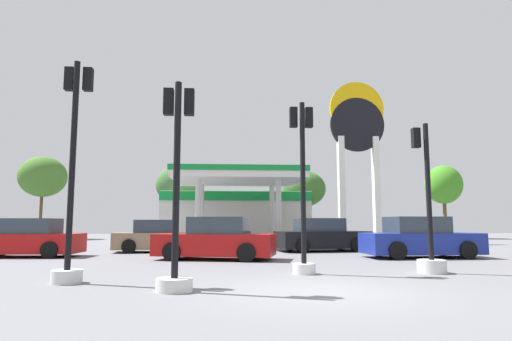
{
  "coord_description": "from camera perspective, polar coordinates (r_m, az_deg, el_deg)",
  "views": [
    {
      "loc": [
        -1.87,
        -8.9,
        1.38
      ],
      "look_at": [
        -0.38,
        12.45,
        3.91
      ],
      "focal_mm": 30.75,
      "sensor_mm": 36.0,
      "label": 1
    }
  ],
  "objects": [
    {
      "name": "car_2",
      "position": [
        18.58,
        20.56,
        -8.35
      ],
      "size": [
        4.54,
        2.2,
        1.6
      ],
      "color": "black",
      "rests_on": "ground"
    },
    {
      "name": "tree_2",
      "position": [
        37.92,
        6.28,
        -2.42
      ],
      "size": [
        3.69,
        3.69,
        5.77
      ],
      "color": "brown",
      "rests_on": "ground"
    },
    {
      "name": "station_pole_sign",
      "position": [
        30.7,
        13.08,
        3.78
      ],
      "size": [
        3.73,
        0.56,
        11.01
      ],
      "color": "white",
      "rests_on": "ground"
    },
    {
      "name": "traffic_signal_0",
      "position": [
        13.15,
        21.61,
        -7.76
      ],
      "size": [
        0.77,
        0.77,
        4.17
      ],
      "color": "silver",
      "rests_on": "ground"
    },
    {
      "name": "tree_3",
      "position": [
        41.55,
        23.21,
        -1.73
      ],
      "size": [
        3.16,
        3.16,
        6.31
      ],
      "color": "brown",
      "rests_on": "ground"
    },
    {
      "name": "tree_1",
      "position": [
        37.39,
        -10.03,
        -1.85
      ],
      "size": [
        3.81,
        3.81,
        6.13
      ],
      "color": "brown",
      "rests_on": "ground"
    },
    {
      "name": "traffic_signal_2",
      "position": [
        12.13,
        6.11,
        -3.65
      ],
      "size": [
        0.65,
        0.66,
        4.72
      ],
      "color": "silver",
      "rests_on": "ground"
    },
    {
      "name": "car_1",
      "position": [
        21.52,
        8.56,
        -8.45
      ],
      "size": [
        4.66,
        2.64,
        1.57
      ],
      "color": "black",
      "rests_on": "ground"
    },
    {
      "name": "car_6",
      "position": [
        21.28,
        -12.51,
        -8.49
      ],
      "size": [
        4.32,
        2.23,
        1.49
      ],
      "color": "black",
      "rests_on": "ground"
    },
    {
      "name": "ground_plane",
      "position": [
        9.2,
        8.08,
        -15.33
      ],
      "size": [
        90.0,
        90.0,
        0.0
      ],
      "primitive_type": "plane",
      "color": "slate",
      "rests_on": "ground"
    },
    {
      "name": "tree_0",
      "position": [
        40.97,
        -25.99,
        -0.75
      ],
      "size": [
        3.88,
        3.88,
        6.9
      ],
      "color": "brown",
      "rests_on": "ground"
    },
    {
      "name": "traffic_signal_3",
      "position": [
        9.2,
        -10.36,
        -5.19
      ],
      "size": [
        0.74,
        0.74,
        4.33
      ],
      "color": "silver",
      "rests_on": "ground"
    },
    {
      "name": "car_0",
      "position": [
        16.67,
        -5.24,
        -9.02
      ],
      "size": [
        4.71,
        2.81,
        1.58
      ],
      "color": "black",
      "rests_on": "ground"
    },
    {
      "name": "gas_station",
      "position": [
        31.2,
        -2.68,
        -5.52
      ],
      "size": [
        10.17,
        12.15,
        4.4
      ],
      "color": "beige",
      "rests_on": "ground"
    },
    {
      "name": "traffic_signal_1",
      "position": [
        11.13,
        -22.87,
        -2.92
      ],
      "size": [
        0.69,
        0.7,
        5.24
      ],
      "color": "silver",
      "rests_on": "ground"
    },
    {
      "name": "car_3",
      "position": [
        20.09,
        -27.7,
        -7.94
      ],
      "size": [
        4.34,
        2.06,
        1.54
      ],
      "color": "black",
      "rests_on": "ground"
    }
  ]
}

